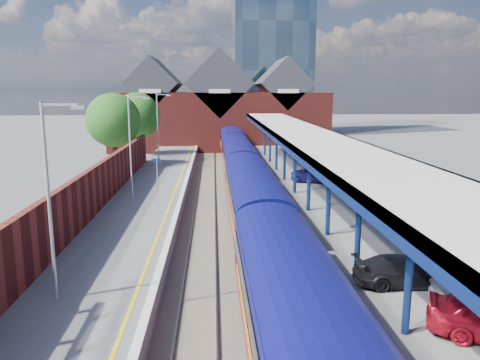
{
  "coord_description": "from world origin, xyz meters",
  "views": [
    {
      "loc": [
        -0.82,
        -9.94,
        8.38
      ],
      "look_at": [
        0.85,
        19.87,
        2.6
      ],
      "focal_mm": 35.0,
      "sensor_mm": 36.0,
      "label": 1
    }
  ],
  "objects_px": {
    "parked_car_dark": "(405,271)",
    "train": "(244,171)",
    "lamp_post_d": "(159,124)",
    "platform_sign": "(157,169)",
    "lamp_post_c": "(132,141)",
    "parked_car_blue": "(315,176)",
    "lamp_post_b": "(52,191)"
  },
  "relations": [
    {
      "from": "lamp_post_c",
      "to": "platform_sign",
      "type": "height_order",
      "value": "lamp_post_c"
    },
    {
      "from": "lamp_post_b",
      "to": "parked_car_blue",
      "type": "relative_size",
      "value": 1.83
    },
    {
      "from": "lamp_post_d",
      "to": "parked_car_blue",
      "type": "distance_m",
      "value": 17.94
    },
    {
      "from": "platform_sign",
      "to": "parked_car_blue",
      "type": "bearing_deg",
      "value": 13.41
    },
    {
      "from": "lamp_post_b",
      "to": "parked_car_dark",
      "type": "bearing_deg",
      "value": 2.61
    },
    {
      "from": "lamp_post_b",
      "to": "platform_sign",
      "type": "relative_size",
      "value": 2.8
    },
    {
      "from": "lamp_post_d",
      "to": "platform_sign",
      "type": "bearing_deg",
      "value": -84.44
    },
    {
      "from": "lamp_post_c",
      "to": "parked_car_blue",
      "type": "distance_m",
      "value": 14.97
    },
    {
      "from": "train",
      "to": "lamp_post_d",
      "type": "distance_m",
      "value": 14.55
    },
    {
      "from": "train",
      "to": "lamp_post_d",
      "type": "xyz_separation_m",
      "value": [
        -7.86,
        11.9,
        2.87
      ]
    },
    {
      "from": "parked_car_blue",
      "to": "lamp_post_d",
      "type": "bearing_deg",
      "value": 65.26
    },
    {
      "from": "train",
      "to": "parked_car_blue",
      "type": "relative_size",
      "value": 17.2
    },
    {
      "from": "lamp_post_d",
      "to": "parked_car_blue",
      "type": "relative_size",
      "value": 1.83
    },
    {
      "from": "train",
      "to": "parked_car_blue",
      "type": "bearing_deg",
      "value": 8.21
    },
    {
      "from": "parked_car_dark",
      "to": "parked_car_blue",
      "type": "xyz_separation_m",
      "value": [
        0.9,
        20.36,
        -0.03
      ]
    },
    {
      "from": "platform_sign",
      "to": "parked_car_blue",
      "type": "distance_m",
      "value": 12.73
    },
    {
      "from": "parked_car_dark",
      "to": "train",
      "type": "bearing_deg",
      "value": 15.05
    },
    {
      "from": "lamp_post_b",
      "to": "lamp_post_c",
      "type": "bearing_deg",
      "value": 90.0
    },
    {
      "from": "lamp_post_b",
      "to": "parked_car_dark",
      "type": "height_order",
      "value": "lamp_post_b"
    },
    {
      "from": "lamp_post_d",
      "to": "platform_sign",
      "type": "height_order",
      "value": "lamp_post_d"
    },
    {
      "from": "lamp_post_c",
      "to": "train",
      "type": "bearing_deg",
      "value": 27.55
    },
    {
      "from": "train",
      "to": "parked_car_dark",
      "type": "relative_size",
      "value": 16.93
    },
    {
      "from": "platform_sign",
      "to": "parked_car_dark",
      "type": "xyz_separation_m",
      "value": [
        11.43,
        -17.42,
        -1.13
      ]
    },
    {
      "from": "platform_sign",
      "to": "lamp_post_b",
      "type": "bearing_deg",
      "value": -94.33
    },
    {
      "from": "train",
      "to": "lamp_post_c",
      "type": "xyz_separation_m",
      "value": [
        -7.86,
        -4.1,
        2.87
      ]
    },
    {
      "from": "parked_car_dark",
      "to": "lamp_post_b",
      "type": "bearing_deg",
      "value": 93.46
    },
    {
      "from": "lamp_post_b",
      "to": "lamp_post_d",
      "type": "height_order",
      "value": "same"
    },
    {
      "from": "parked_car_blue",
      "to": "lamp_post_c",
      "type": "bearing_deg",
      "value": 124.01
    },
    {
      "from": "lamp_post_c",
      "to": "parked_car_dark",
      "type": "distance_m",
      "value": 20.33
    },
    {
      "from": "train",
      "to": "lamp_post_b",
      "type": "xyz_separation_m",
      "value": [
        -7.86,
        -20.1,
        2.87
      ]
    },
    {
      "from": "platform_sign",
      "to": "lamp_post_c",
      "type": "bearing_deg",
      "value": -124.26
    },
    {
      "from": "train",
      "to": "lamp_post_b",
      "type": "distance_m",
      "value": 21.77
    }
  ]
}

